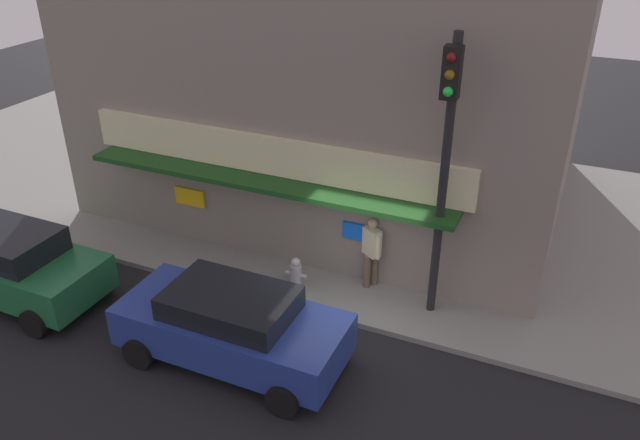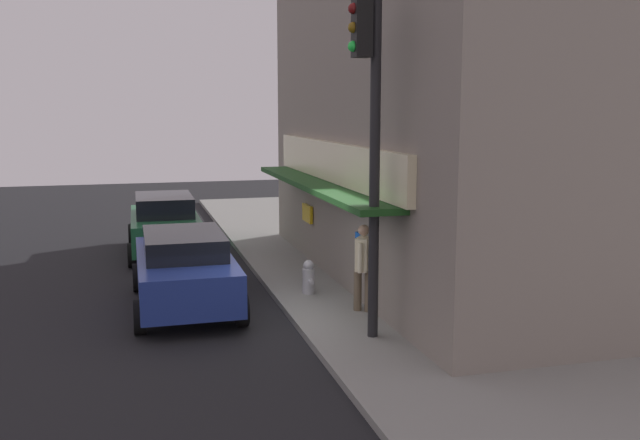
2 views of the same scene
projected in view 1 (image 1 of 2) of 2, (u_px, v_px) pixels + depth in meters
The scene contains 11 objects.
ground_plane at pixel (347, 325), 13.41m from camera, with size 54.44×54.44×0.00m, color black.
sidewalk at pixel (418, 214), 17.75m from camera, with size 36.29×10.88×0.13m, color gray.
corner_building at pixel (347, 65), 17.59m from camera, with size 12.46×10.29×7.42m.
traffic_light at pixel (446, 149), 11.84m from camera, with size 0.32×0.58×5.95m.
fire_hydrant at pixel (296, 273), 14.33m from camera, with size 0.51×0.27×0.74m.
trash_can at pixel (484, 272), 14.13m from camera, with size 0.46×0.46×0.95m, color #2D2D2D.
pedestrian at pixel (372, 250), 14.07m from camera, with size 0.53×0.43×1.73m.
potted_plant_by_doorway at pixel (335, 245), 15.07m from camera, with size 0.57×0.57×0.91m.
potted_plant_by_window at pixel (161, 201), 16.97m from camera, with size 0.62×0.62×1.02m.
parked_car_green at pixel (9, 262), 14.01m from camera, with size 4.51×2.09×1.68m.
parked_car_blue at pixel (232, 325), 12.09m from camera, with size 4.47×2.11×1.58m.
Camera 1 is at (3.79, -10.05, 8.36)m, focal length 35.21 mm.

